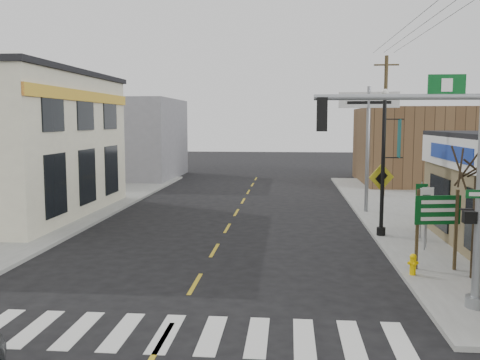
# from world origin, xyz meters

# --- Properties ---
(ground) EXTENTS (140.00, 140.00, 0.00)m
(ground) POSITION_xyz_m (0.00, 0.00, 0.00)
(ground) COLOR black
(ground) RESTS_ON ground
(sidewalk_right) EXTENTS (6.00, 38.00, 0.13)m
(sidewalk_right) POSITION_xyz_m (9.00, 13.00, 0.07)
(sidewalk_right) COLOR gray
(sidewalk_right) RESTS_ON ground
(sidewalk_left) EXTENTS (6.00, 38.00, 0.13)m
(sidewalk_left) POSITION_xyz_m (-9.00, 13.00, 0.07)
(sidewalk_left) COLOR gray
(sidewalk_left) RESTS_ON ground
(center_line) EXTENTS (0.12, 56.00, 0.01)m
(center_line) POSITION_xyz_m (0.00, 8.00, 0.01)
(center_line) COLOR gold
(center_line) RESTS_ON ground
(crosswalk) EXTENTS (11.00, 2.20, 0.01)m
(crosswalk) POSITION_xyz_m (0.00, 0.40, 0.01)
(crosswalk) COLOR silver
(crosswalk) RESTS_ON ground
(bldg_distant_right) EXTENTS (8.00, 10.00, 5.60)m
(bldg_distant_right) POSITION_xyz_m (12.00, 30.00, 2.80)
(bldg_distant_right) COLOR brown
(bldg_distant_right) RESTS_ON ground
(bldg_distant_left) EXTENTS (9.00, 10.00, 6.40)m
(bldg_distant_left) POSITION_xyz_m (-11.00, 32.00, 3.20)
(bldg_distant_left) COLOR gray
(bldg_distant_left) RESTS_ON ground
(traffic_signal_pole) EXTENTS (4.41, 0.37, 5.59)m
(traffic_signal_pole) POSITION_xyz_m (6.54, 2.36, 3.47)
(traffic_signal_pole) COLOR gray
(traffic_signal_pole) RESTS_ON sidewalk_right
(guide_sign) EXTENTS (1.40, 0.13, 2.46)m
(guide_sign) POSITION_xyz_m (7.11, 5.69, 1.74)
(guide_sign) COLOR #4C3D23
(guide_sign) RESTS_ON sidewalk_right
(fire_hydrant) EXTENTS (0.20, 0.20, 0.64)m
(fire_hydrant) POSITION_xyz_m (6.30, 5.05, 0.47)
(fire_hydrant) COLOR #EEC100
(fire_hydrant) RESTS_ON sidewalk_right
(ped_crossing_sign) EXTENTS (1.10, 0.08, 2.84)m
(ped_crossing_sign) POSITION_xyz_m (6.30, 10.82, 2.07)
(ped_crossing_sign) COLOR gray
(ped_crossing_sign) RESTS_ON sidewalk_right
(lamp_post) EXTENTS (0.74, 0.59, 5.74)m
(lamp_post) POSITION_xyz_m (6.36, 10.54, 3.46)
(lamp_post) COLOR black
(lamp_post) RESTS_ON sidewalk_right
(dance_center_sign) EXTENTS (2.91, 0.18, 6.19)m
(dance_center_sign) POSITION_xyz_m (6.51, 16.22, 4.84)
(dance_center_sign) COLOR gray
(dance_center_sign) RESTS_ON sidewalk_right
(bare_tree) EXTENTS (2.21, 2.21, 4.43)m
(bare_tree) POSITION_xyz_m (7.96, 4.87, 3.61)
(bare_tree) COLOR black
(bare_tree) RESTS_ON sidewalk_right
(utility_pole_far) EXTENTS (1.45, 0.22, 8.36)m
(utility_pole_far) POSITION_xyz_m (8.35, 22.20, 4.42)
(utility_pole_far) COLOR #412E1F
(utility_pole_far) RESTS_ON sidewalk_right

